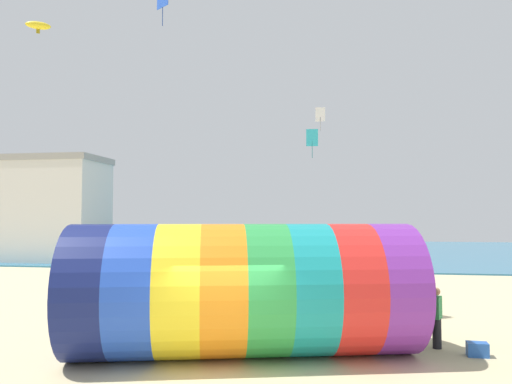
{
  "coord_description": "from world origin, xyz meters",
  "views": [
    {
      "loc": [
        2.49,
        -10.75,
        3.64
      ],
      "look_at": [
        0.05,
        4.21,
        4.38
      ],
      "focal_mm": 35.0,
      "sensor_mm": 36.0,
      "label": 1
    }
  ],
  "objects_px": {
    "kite_cyan_diamond": "(312,138)",
    "bystander_mid_beach": "(346,283)",
    "kite_yellow_parafoil": "(38,25)",
    "bystander_near_water": "(119,282)",
    "kite_white_diamond": "(320,115)",
    "cooler_box": "(477,349)",
    "kite_handler": "(437,317)",
    "giant_inflatable_tube": "(245,290)"
  },
  "relations": [
    {
      "from": "bystander_near_water",
      "to": "bystander_mid_beach",
      "type": "height_order",
      "value": "bystander_near_water"
    },
    {
      "from": "bystander_mid_beach",
      "to": "cooler_box",
      "type": "bearing_deg",
      "value": -66.39
    },
    {
      "from": "bystander_near_water",
      "to": "cooler_box",
      "type": "relative_size",
      "value": 3.29
    },
    {
      "from": "kite_cyan_diamond",
      "to": "cooler_box",
      "type": "height_order",
      "value": "kite_cyan_diamond"
    },
    {
      "from": "kite_handler",
      "to": "kite_yellow_parafoil",
      "type": "relative_size",
      "value": 1.5
    },
    {
      "from": "kite_yellow_parafoil",
      "to": "bystander_mid_beach",
      "type": "xyz_separation_m",
      "value": [
        13.37,
        1.44,
        -11.25
      ]
    },
    {
      "from": "kite_white_diamond",
      "to": "cooler_box",
      "type": "bearing_deg",
      "value": -70.74
    },
    {
      "from": "kite_handler",
      "to": "kite_cyan_diamond",
      "type": "bearing_deg",
      "value": 111.85
    },
    {
      "from": "bystander_near_water",
      "to": "cooler_box",
      "type": "bearing_deg",
      "value": -25.21
    },
    {
      "from": "giant_inflatable_tube",
      "to": "bystander_near_water",
      "type": "xyz_separation_m",
      "value": [
        -6.63,
        6.86,
        -0.84
      ]
    },
    {
      "from": "kite_handler",
      "to": "cooler_box",
      "type": "distance_m",
      "value": 1.28
    },
    {
      "from": "giant_inflatable_tube",
      "to": "kite_cyan_diamond",
      "type": "bearing_deg",
      "value": 83.74
    },
    {
      "from": "kite_handler",
      "to": "kite_cyan_diamond",
      "type": "distance_m",
      "value": 12.31
    },
    {
      "from": "kite_white_diamond",
      "to": "cooler_box",
      "type": "height_order",
      "value": "kite_white_diamond"
    },
    {
      "from": "kite_white_diamond",
      "to": "cooler_box",
      "type": "distance_m",
      "value": 16.1
    },
    {
      "from": "kite_yellow_parafoil",
      "to": "bystander_near_water",
      "type": "distance_m",
      "value": 11.93
    },
    {
      "from": "kite_yellow_parafoil",
      "to": "kite_white_diamond",
      "type": "distance_m",
      "value": 14.24
    },
    {
      "from": "kite_cyan_diamond",
      "to": "giant_inflatable_tube",
      "type": "bearing_deg",
      "value": -96.26
    },
    {
      "from": "giant_inflatable_tube",
      "to": "kite_yellow_parafoil",
      "type": "distance_m",
      "value": 16.41
    },
    {
      "from": "bystander_near_water",
      "to": "giant_inflatable_tube",
      "type": "bearing_deg",
      "value": -46.01
    },
    {
      "from": "kite_yellow_parafoil",
      "to": "bystander_mid_beach",
      "type": "distance_m",
      "value": 17.53
    },
    {
      "from": "giant_inflatable_tube",
      "to": "bystander_mid_beach",
      "type": "xyz_separation_m",
      "value": [
        2.73,
        8.37,
        -0.85
      ]
    },
    {
      "from": "kite_white_diamond",
      "to": "bystander_mid_beach",
      "type": "distance_m",
      "value": 9.79
    },
    {
      "from": "kite_handler",
      "to": "bystander_mid_beach",
      "type": "relative_size",
      "value": 0.99
    },
    {
      "from": "giant_inflatable_tube",
      "to": "kite_cyan_diamond",
      "type": "distance_m",
      "value": 12.66
    },
    {
      "from": "kite_handler",
      "to": "kite_cyan_diamond",
      "type": "relative_size",
      "value": 1.19
    },
    {
      "from": "giant_inflatable_tube",
      "to": "kite_cyan_diamond",
      "type": "height_order",
      "value": "kite_cyan_diamond"
    },
    {
      "from": "kite_cyan_diamond",
      "to": "bystander_mid_beach",
      "type": "xyz_separation_m",
      "value": [
        1.5,
        -2.86,
        -6.57
      ]
    },
    {
      "from": "kite_cyan_diamond",
      "to": "bystander_near_water",
      "type": "xyz_separation_m",
      "value": [
        -7.86,
        -4.37,
        -6.56
      ]
    },
    {
      "from": "bystander_near_water",
      "to": "bystander_mid_beach",
      "type": "xyz_separation_m",
      "value": [
        9.36,
        1.5,
        -0.01
      ]
    },
    {
      "from": "kite_white_diamond",
      "to": "kite_yellow_parafoil",
      "type": "bearing_deg",
      "value": -151.27
    },
    {
      "from": "kite_white_diamond",
      "to": "cooler_box",
      "type": "relative_size",
      "value": 2.43
    },
    {
      "from": "kite_cyan_diamond",
      "to": "bystander_mid_beach",
      "type": "relative_size",
      "value": 0.83
    },
    {
      "from": "kite_handler",
      "to": "cooler_box",
      "type": "bearing_deg",
      "value": -36.29
    },
    {
      "from": "giant_inflatable_tube",
      "to": "kite_cyan_diamond",
      "type": "relative_size",
      "value": 6.75
    },
    {
      "from": "giant_inflatable_tube",
      "to": "bystander_mid_beach",
      "type": "bearing_deg",
      "value": 71.91
    },
    {
      "from": "bystander_near_water",
      "to": "kite_handler",
      "type": "bearing_deg",
      "value": -24.28
    },
    {
      "from": "giant_inflatable_tube",
      "to": "kite_white_diamond",
      "type": "xyz_separation_m",
      "value": [
        1.55,
        13.61,
        7.33
      ]
    },
    {
      "from": "kite_handler",
      "to": "bystander_near_water",
      "type": "bearing_deg",
      "value": 155.72
    },
    {
      "from": "bystander_mid_beach",
      "to": "kite_white_diamond",
      "type": "bearing_deg",
      "value": 102.68
    },
    {
      "from": "kite_white_diamond",
      "to": "kite_handler",
      "type": "bearing_deg",
      "value": -73.56
    },
    {
      "from": "kite_cyan_diamond",
      "to": "bystander_near_water",
      "type": "relative_size",
      "value": 0.82
    }
  ]
}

